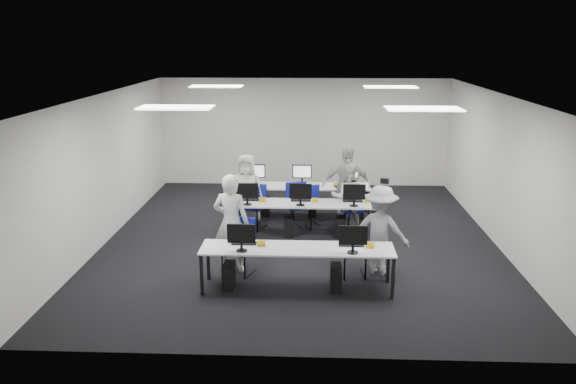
{
  "coord_description": "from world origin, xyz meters",
  "views": [
    {
      "loc": [
        0.22,
        -11.08,
        4.1
      ],
      "look_at": [
        -0.26,
        0.06,
        1.0
      ],
      "focal_mm": 35.0,
      "sensor_mm": 36.0,
      "label": 1
    }
  ],
  "objects_px": {
    "chair_0": "(240,256)",
    "chair_6": "(306,211)",
    "student_2": "(247,190)",
    "student_0": "(231,223)",
    "chair_7": "(352,212)",
    "chair_5": "(249,212)",
    "chair_1": "(353,261)",
    "photographer": "(380,230)",
    "desk_front": "(297,251)",
    "chair_3": "(298,214)",
    "chair_2": "(253,214)",
    "chair_4": "(351,217)",
    "desk_mid": "(301,205)",
    "student_3": "(346,185)",
    "student_1": "(348,197)"
  },
  "relations": [
    {
      "from": "desk_front",
      "to": "chair_7",
      "type": "bearing_deg",
      "value": 71.32
    },
    {
      "from": "chair_5",
      "to": "chair_6",
      "type": "height_order",
      "value": "chair_6"
    },
    {
      "from": "chair_2",
      "to": "chair_5",
      "type": "bearing_deg",
      "value": 136.56
    },
    {
      "from": "chair_2",
      "to": "student_0",
      "type": "bearing_deg",
      "value": -72.63
    },
    {
      "from": "chair_0",
      "to": "chair_6",
      "type": "xyz_separation_m",
      "value": [
        1.16,
        2.76,
        -0.01
      ]
    },
    {
      "from": "student_2",
      "to": "student_0",
      "type": "bearing_deg",
      "value": -85.48
    },
    {
      "from": "chair_0",
      "to": "student_0",
      "type": "distance_m",
      "value": 0.62
    },
    {
      "from": "chair_6",
      "to": "student_0",
      "type": "height_order",
      "value": "student_0"
    },
    {
      "from": "chair_3",
      "to": "student_2",
      "type": "relative_size",
      "value": 0.62
    },
    {
      "from": "desk_front",
      "to": "student_1",
      "type": "relative_size",
      "value": 2.16
    },
    {
      "from": "student_1",
      "to": "photographer",
      "type": "xyz_separation_m",
      "value": [
        0.43,
        -2.35,
        0.07
      ]
    },
    {
      "from": "student_0",
      "to": "chair_6",
      "type": "bearing_deg",
      "value": -105.13
    },
    {
      "from": "student_3",
      "to": "photographer",
      "type": "height_order",
      "value": "student_3"
    },
    {
      "from": "chair_0",
      "to": "student_0",
      "type": "height_order",
      "value": "student_0"
    },
    {
      "from": "chair_4",
      "to": "student_3",
      "type": "height_order",
      "value": "student_3"
    },
    {
      "from": "chair_1",
      "to": "student_0",
      "type": "relative_size",
      "value": 0.46
    },
    {
      "from": "chair_7",
      "to": "chair_5",
      "type": "bearing_deg",
      "value": 162.06
    },
    {
      "from": "chair_3",
      "to": "chair_4",
      "type": "relative_size",
      "value": 1.14
    },
    {
      "from": "student_3",
      "to": "chair_5",
      "type": "bearing_deg",
      "value": 175.77
    },
    {
      "from": "chair_1",
      "to": "chair_6",
      "type": "distance_m",
      "value": 2.93
    },
    {
      "from": "chair_7",
      "to": "chair_3",
      "type": "bearing_deg",
      "value": 173.34
    },
    {
      "from": "desk_front",
      "to": "student_0",
      "type": "bearing_deg",
      "value": 148.04
    },
    {
      "from": "chair_2",
      "to": "student_2",
      "type": "xyz_separation_m",
      "value": [
        -0.16,
        0.19,
        0.5
      ]
    },
    {
      "from": "desk_mid",
      "to": "chair_6",
      "type": "height_order",
      "value": "chair_6"
    },
    {
      "from": "student_0",
      "to": "chair_0",
      "type": "bearing_deg",
      "value": 153.51
    },
    {
      "from": "chair_3",
      "to": "student_3",
      "type": "xyz_separation_m",
      "value": [
        1.06,
        0.21,
        0.61
      ]
    },
    {
      "from": "chair_1",
      "to": "chair_7",
      "type": "xyz_separation_m",
      "value": [
        0.16,
        2.77,
        0.03
      ]
    },
    {
      "from": "chair_5",
      "to": "student_3",
      "type": "relative_size",
      "value": 0.48
    },
    {
      "from": "chair_1",
      "to": "chair_6",
      "type": "relative_size",
      "value": 0.87
    },
    {
      "from": "chair_3",
      "to": "chair_5",
      "type": "height_order",
      "value": "chair_3"
    },
    {
      "from": "chair_2",
      "to": "chair_3",
      "type": "distance_m",
      "value": 0.99
    },
    {
      "from": "student_3",
      "to": "desk_front",
      "type": "bearing_deg",
      "value": -110.25
    },
    {
      "from": "chair_3",
      "to": "chair_6",
      "type": "xyz_separation_m",
      "value": [
        0.18,
        0.28,
        -0.01
      ]
    },
    {
      "from": "chair_1",
      "to": "chair_2",
      "type": "bearing_deg",
      "value": 123.68
    },
    {
      "from": "desk_front",
      "to": "chair_7",
      "type": "height_order",
      "value": "chair_7"
    },
    {
      "from": "chair_2",
      "to": "chair_3",
      "type": "height_order",
      "value": "chair_3"
    },
    {
      "from": "chair_5",
      "to": "chair_2",
      "type": "bearing_deg",
      "value": -55.87
    },
    {
      "from": "desk_mid",
      "to": "chair_6",
      "type": "relative_size",
      "value": 3.37
    },
    {
      "from": "chair_3",
      "to": "student_1",
      "type": "xyz_separation_m",
      "value": [
        1.07,
        -0.07,
        0.43
      ]
    },
    {
      "from": "chair_1",
      "to": "student_2",
      "type": "height_order",
      "value": "student_2"
    },
    {
      "from": "chair_5",
      "to": "student_3",
      "type": "height_order",
      "value": "student_3"
    },
    {
      "from": "desk_front",
      "to": "chair_1",
      "type": "relative_size",
      "value": 3.86
    },
    {
      "from": "chair_4",
      "to": "photographer",
      "type": "relative_size",
      "value": 0.54
    },
    {
      "from": "chair_0",
      "to": "desk_mid",
      "type": "bearing_deg",
      "value": 80.53
    },
    {
      "from": "desk_mid",
      "to": "student_3",
      "type": "bearing_deg",
      "value": 36.18
    },
    {
      "from": "chair_1",
      "to": "photographer",
      "type": "xyz_separation_m",
      "value": [
        0.47,
        0.11,
        0.55
      ]
    },
    {
      "from": "chair_6",
      "to": "chair_7",
      "type": "bearing_deg",
      "value": -23.41
    },
    {
      "from": "desk_front",
      "to": "chair_3",
      "type": "distance_m",
      "value": 3.14
    },
    {
      "from": "chair_1",
      "to": "student_2",
      "type": "relative_size",
      "value": 0.52
    },
    {
      "from": "chair_1",
      "to": "chair_5",
      "type": "relative_size",
      "value": 0.94
    }
  ]
}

